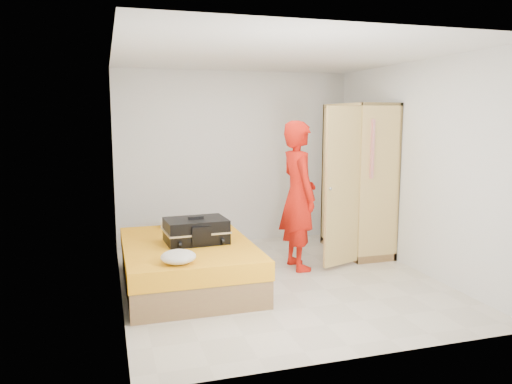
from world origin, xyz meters
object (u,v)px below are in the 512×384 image
object	(u,v)px
bed	(188,264)
suitcase	(196,231)
person	(298,196)
round_cushion	(178,257)
wardrobe	(357,183)

from	to	relation	value
bed	suitcase	world-z (taller)	suitcase
bed	person	size ratio (longest dim) A/B	1.08
suitcase	round_cushion	size ratio (longest dim) A/B	2.10
wardrobe	round_cushion	size ratio (longest dim) A/B	6.05
person	suitcase	distance (m)	1.41
bed	suitcase	size ratio (longest dim) A/B	2.77
person	suitcase	bearing A→B (deg)	99.65
wardrobe	person	world-z (taller)	wardrobe
wardrobe	person	xyz separation A→B (m)	(-1.05, -0.43, -0.06)
wardrobe	suitcase	xyz separation A→B (m)	(-2.40, -0.70, -0.36)
person	round_cushion	xyz separation A→B (m)	(-1.67, -1.04, -0.37)
bed	wardrobe	xyz separation A→B (m)	(2.50, 0.68, 0.75)
bed	round_cushion	size ratio (longest dim) A/B	5.82
round_cushion	suitcase	bearing A→B (deg)	67.92
suitcase	round_cushion	bearing A→B (deg)	-115.67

